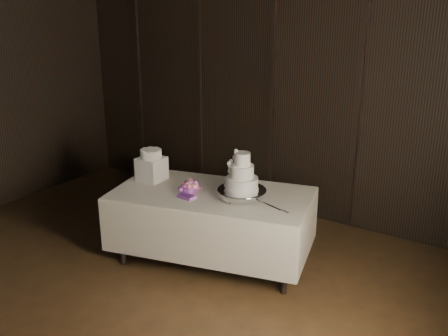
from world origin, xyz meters
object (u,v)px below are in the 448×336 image
small_cake (151,154)px  wedding_cake (239,175)px  display_table (212,224)px  box_pedestal (152,169)px  bouquet (190,188)px  cake_stand (242,194)px

small_cake → wedding_cake: bearing=3.7°
display_table → box_pedestal: size_ratio=8.41×
display_table → box_pedestal: box_pedestal is taller
display_table → bouquet: (-0.17, -0.14, 0.40)m
bouquet → small_cake: 0.63m
wedding_cake → small_cake: size_ratio=1.67×
bouquet → box_pedestal: box_pedestal is taller
bouquet → small_cake: small_cake is taller
display_table → box_pedestal: bearing=168.7°
cake_stand → small_cake: (-1.08, -0.08, 0.25)m
small_cake → display_table: bearing=3.2°
cake_stand → small_cake: 1.12m
cake_stand → box_pedestal: (-1.08, -0.08, 0.08)m
cake_stand → box_pedestal: bearing=-175.6°
cake_stand → bouquet: (-0.50, -0.18, 0.02)m
display_table → box_pedestal: (-0.75, -0.04, 0.47)m
display_table → wedding_cake: 0.66m
display_table → small_cake: (-0.75, -0.04, 0.64)m
cake_stand → box_pedestal: size_ratio=1.86×
wedding_cake → box_pedestal: 1.06m
small_cake → cake_stand: bearing=4.4°
wedding_cake → small_cake: (-1.06, -0.07, 0.06)m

